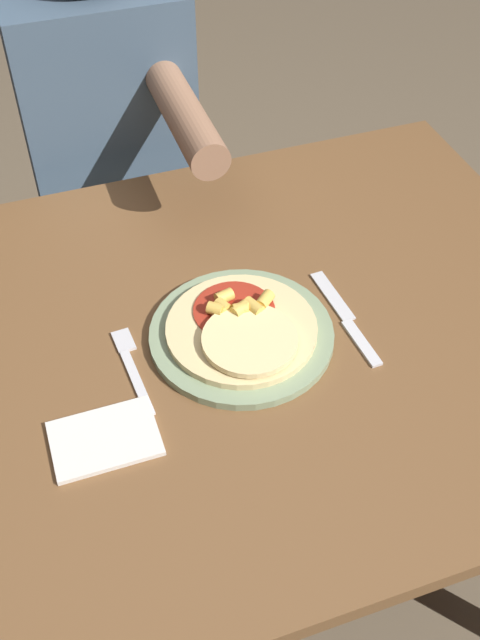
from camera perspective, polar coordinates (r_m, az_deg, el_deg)
ground_plane at (r=1.81m, az=-0.04°, el=-17.92°), size 8.00×8.00×0.00m
dining_table at (r=1.25m, az=-0.05°, el=-4.47°), size 1.17×0.92×0.77m
plate at (r=1.16m, az=0.00°, el=-1.14°), size 0.29×0.29×0.01m
pizza at (r=1.14m, az=0.10°, el=-0.65°), size 0.23×0.23×0.04m
fork at (r=1.14m, az=-8.28°, el=-3.40°), size 0.03×0.18×0.00m
knife at (r=1.20m, az=8.10°, el=0.12°), size 0.03×0.22×0.00m
napkin at (r=1.06m, az=-10.26°, el=-8.88°), size 0.15×0.10×0.01m
person_diner at (r=1.67m, az=-9.69°, el=12.95°), size 0.34×0.52×1.25m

